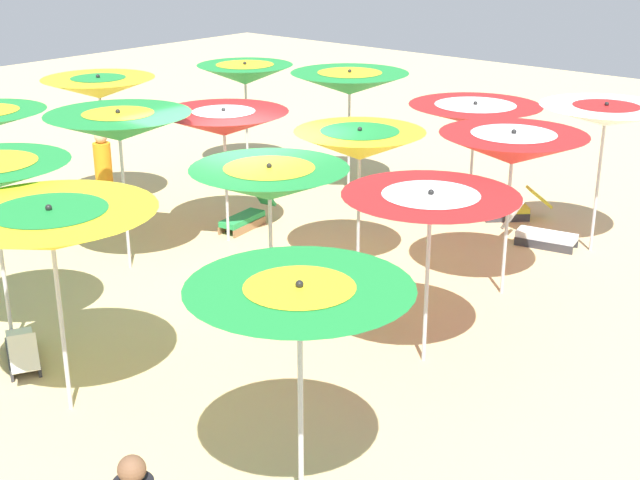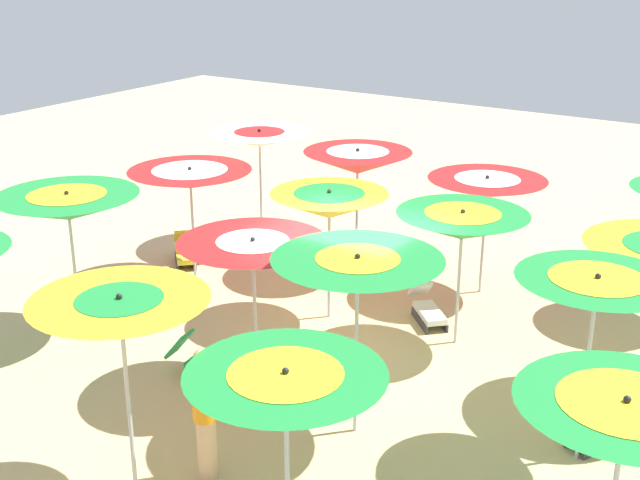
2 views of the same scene
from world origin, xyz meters
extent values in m
cube|color=#D1B57F|center=(0.00, 0.00, -0.02)|extent=(40.55, 40.55, 0.04)
cylinder|color=#B2B2B7|center=(0.47, 4.03, 1.14)|extent=(0.05, 0.05, 2.28)
cone|color=yellow|center=(0.47, 4.03, 2.28)|extent=(1.99, 1.99, 0.36)
cone|color=#1E8C38|center=(0.47, 4.03, 2.38)|extent=(0.96, 0.96, 0.18)
sphere|color=black|center=(0.47, 4.03, 2.50)|extent=(0.07, 0.07, 0.07)
cylinder|color=#B2B2B7|center=(-1.75, 4.05, 1.04)|extent=(0.05, 0.05, 2.09)
cone|color=#1E8C38|center=(-1.75, 4.05, 2.09)|extent=(1.98, 1.98, 0.30)
cone|color=yellow|center=(-1.75, 4.05, 2.16)|extent=(1.13, 1.13, 0.17)
sphere|color=black|center=(-1.75, 4.05, 2.27)|extent=(0.07, 0.07, 0.07)
cone|color=#1E8C38|center=(-4.66, 3.11, 2.25)|extent=(1.94, 1.94, 0.31)
cone|color=yellow|center=(-4.66, 3.11, 2.32)|extent=(1.20, 1.20, 0.19)
sphere|color=black|center=(-4.66, 3.11, 2.44)|extent=(0.07, 0.07, 0.07)
cylinder|color=#B2B2B7|center=(4.30, 1.43, 1.07)|extent=(0.05, 0.05, 2.14)
cone|color=#1E8C38|center=(4.30, 1.43, 2.14)|extent=(2.25, 2.25, 0.42)
cone|color=yellow|center=(4.30, 1.43, 2.24)|extent=(1.23, 1.23, 0.23)
sphere|color=black|center=(4.30, 1.43, 2.38)|extent=(0.07, 0.07, 0.07)
cylinder|color=#B2B2B7|center=(0.82, 1.22, 1.00)|extent=(0.05, 0.05, 2.01)
cone|color=red|center=(0.82, 1.22, 2.01)|extent=(2.10, 2.10, 0.40)
cone|color=white|center=(0.82, 1.22, 2.12)|extent=(1.02, 1.02, 0.19)
sphere|color=black|center=(0.82, 1.22, 2.24)|extent=(0.07, 0.07, 0.07)
cylinder|color=#B2B2B7|center=(-1.02, 1.50, 1.12)|extent=(0.05, 0.05, 2.23)
cone|color=#1E8C38|center=(-1.02, 1.50, 2.23)|extent=(2.16, 2.16, 0.41)
cone|color=yellow|center=(-1.02, 1.50, 2.34)|extent=(1.05, 1.05, 0.20)
sphere|color=black|center=(-1.02, 1.50, 2.47)|extent=(0.07, 0.07, 0.07)
cylinder|color=#B2B2B7|center=(-3.67, 0.51, 1.13)|extent=(0.05, 0.05, 2.26)
cone|color=#1E8C38|center=(-3.67, 0.51, 2.26)|extent=(1.91, 1.91, 0.34)
cone|color=yellow|center=(-3.67, 0.51, 2.33)|extent=(1.13, 1.13, 0.20)
sphere|color=black|center=(-3.67, 0.51, 2.46)|extent=(0.07, 0.07, 0.07)
cylinder|color=#B2B2B7|center=(4.25, -1.37, 0.97)|extent=(0.05, 0.05, 1.95)
cone|color=red|center=(4.25, -1.37, 1.95)|extent=(2.28, 2.28, 0.34)
cone|color=white|center=(4.25, -1.37, 2.02)|extent=(1.39, 1.39, 0.21)
sphere|color=black|center=(4.25, -1.37, 2.15)|extent=(0.07, 0.07, 0.07)
cylinder|color=#B2B2B7|center=(1.17, -1.29, 1.00)|extent=(0.05, 0.05, 1.99)
cone|color=yellow|center=(1.17, -1.29, 1.99)|extent=(1.94, 1.94, 0.43)
cone|color=#1E8C38|center=(1.17, -1.29, 2.08)|extent=(1.17, 1.17, 0.26)
sphere|color=black|center=(1.17, -1.29, 2.24)|extent=(0.07, 0.07, 0.07)
cylinder|color=#B2B2B7|center=(-1.05, -1.58, 0.98)|extent=(0.05, 0.05, 1.97)
cone|color=#1E8C38|center=(-1.05, -1.58, 1.97)|extent=(2.04, 2.04, 0.42)
cone|color=yellow|center=(-1.05, -1.58, 2.07)|extent=(1.17, 1.17, 0.24)
sphere|color=black|center=(-1.05, -1.58, 2.21)|extent=(0.07, 0.07, 0.07)
cylinder|color=#B2B2B7|center=(4.36, -3.63, 1.12)|extent=(0.05, 0.05, 2.24)
cone|color=white|center=(4.36, -3.63, 2.24)|extent=(2.05, 2.05, 0.32)
cone|color=red|center=(4.36, -3.63, 2.32)|extent=(1.03, 1.03, 0.16)
sphere|color=black|center=(4.36, -3.63, 2.43)|extent=(0.07, 0.07, 0.07)
cylinder|color=#B2B2B7|center=(1.89, -3.39, 1.08)|extent=(0.05, 0.05, 2.15)
cone|color=red|center=(1.89, -3.39, 2.15)|extent=(2.04, 2.04, 0.43)
cone|color=white|center=(1.89, -3.39, 2.25)|extent=(1.17, 1.17, 0.25)
sphere|color=black|center=(1.89, -3.39, 2.40)|extent=(0.07, 0.07, 0.07)
cylinder|color=#B2B2B7|center=(-0.57, -3.71, 0.99)|extent=(0.05, 0.05, 1.98)
cone|color=red|center=(-0.57, -3.71, 1.98)|extent=(2.09, 2.09, 0.34)
cone|color=white|center=(-0.57, -3.71, 2.06)|extent=(1.15, 1.15, 0.19)
sphere|color=black|center=(-0.57, -3.71, 2.18)|extent=(0.07, 0.07, 0.07)
cube|color=#333338|center=(-0.52, -2.11, 0.07)|extent=(0.61, 0.63, 0.14)
cube|color=#333338|center=(-0.27, -1.87, 0.07)|extent=(0.61, 0.63, 0.14)
cube|color=white|center=(-0.39, -1.99, 0.19)|extent=(0.83, 0.84, 0.10)
cube|color=white|center=(0.00, -2.40, 0.39)|extent=(0.49, 0.49, 0.34)
cube|color=olive|center=(1.40, 1.29, 0.07)|extent=(0.93, 0.17, 0.14)
cube|color=olive|center=(1.36, 1.60, 0.07)|extent=(0.93, 0.17, 0.14)
cube|color=green|center=(1.38, 1.45, 0.19)|extent=(0.97, 0.46, 0.10)
cube|color=green|center=(2.01, 1.54, 0.44)|extent=(0.42, 0.38, 0.44)
cube|color=#333338|center=(4.23, -2.95, 0.07)|extent=(0.23, 0.95, 0.14)
cube|color=#333338|center=(3.88, -3.02, 0.07)|extent=(0.23, 0.95, 0.14)
cube|color=white|center=(4.05, -2.99, 0.19)|extent=(0.55, 1.02, 0.10)
cube|color=white|center=(3.93, -2.40, 0.45)|extent=(0.41, 0.35, 0.44)
cube|color=#333338|center=(-3.97, 0.09, 0.07)|extent=(0.48, 0.88, 0.14)
cube|color=#333338|center=(-3.69, -0.06, 0.07)|extent=(0.48, 0.88, 0.14)
cube|color=white|center=(-3.83, 0.02, 0.19)|extent=(0.73, 1.01, 0.10)
cube|color=white|center=(-4.11, -0.53, 0.42)|extent=(0.42, 0.41, 0.38)
cube|color=#333338|center=(4.73, -1.89, 0.07)|extent=(0.59, 0.59, 0.14)
cube|color=#333338|center=(4.98, -1.64, 0.07)|extent=(0.59, 0.59, 0.14)
cube|color=yellow|center=(4.85, -1.77, 0.19)|extent=(0.81, 0.81, 0.10)
cube|color=yellow|center=(5.28, -2.19, 0.40)|extent=(0.55, 0.55, 0.36)
cylinder|color=#D8A87F|center=(-0.06, 3.34, 0.40)|extent=(0.24, 0.24, 0.80)
cylinder|color=orange|center=(-0.06, 3.34, 1.16)|extent=(0.30, 0.30, 0.70)
sphere|color=#D8A87F|center=(-0.06, 3.34, 1.62)|extent=(0.22, 0.22, 0.22)
camera|label=1|loc=(-8.85, -9.13, 5.24)|focal=49.97mm
camera|label=2|loc=(-5.92, 9.84, 6.18)|focal=47.48mm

